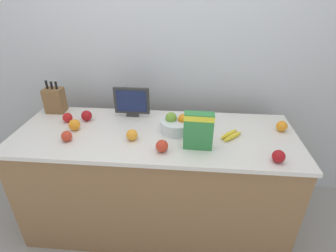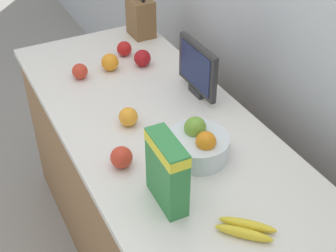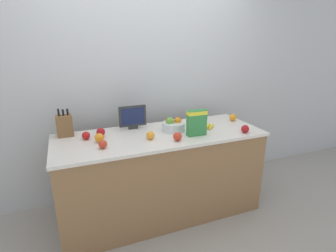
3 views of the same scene
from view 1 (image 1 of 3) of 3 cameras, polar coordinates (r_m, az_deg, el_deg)
The scene contains 16 objects.
ground_plane at distance 2.44m, azimuth -2.38°, elevation -19.64°, with size 14.00×14.00×0.00m, color gray.
wall_back at distance 2.27m, azimuth -1.14°, elevation 15.43°, with size 9.00×0.06×2.60m.
counter at distance 2.13m, azimuth -2.62°, elevation -11.74°, with size 2.01×0.75×0.88m.
knife_block at distance 2.33m, azimuth -23.43°, elevation 5.21°, with size 0.15×0.11×0.29m.
small_monitor at distance 2.07m, azimuth -7.91°, elevation 5.32°, with size 0.28×0.03×0.24m.
cereal_box at distance 1.65m, azimuth 6.66°, elevation -0.68°, with size 0.19×0.08×0.25m.
fruit_bowl at distance 1.87m, azimuth 1.84°, elevation 0.33°, with size 0.23×0.23×0.14m.
banana_bunch at distance 1.86m, azimuth 13.54°, elevation -1.99°, with size 0.17×0.18×0.03m.
apple_rightmost at distance 1.89m, azimuth -21.20°, elevation -2.09°, with size 0.07×0.07×0.07m, color red.
apple_rear at distance 2.12m, azimuth -17.31°, elevation 2.16°, with size 0.08×0.08×0.08m, color #A31419.
apple_front at distance 1.65m, azimuth -1.34°, elevation -4.37°, with size 0.08×0.08×0.08m, color red.
apple_by_knife_block at distance 2.14m, azimuth -21.02°, elevation 1.73°, with size 0.07×0.07×0.07m, color red.
apple_middle at distance 1.69m, azimuth 22.93°, elevation -6.10°, with size 0.08×0.08×0.08m, color #A31419.
orange_front_center at distance 2.01m, azimuth -19.69°, elevation 0.23°, with size 0.08×0.08×0.08m, color orange.
orange_mid_left at distance 2.05m, azimuth 23.52°, elevation -0.03°, with size 0.08×0.08×0.08m, color orange.
orange_back_center at distance 1.79m, azimuth -7.85°, elevation -1.93°, with size 0.08×0.08×0.08m, color orange.
Camera 1 is at (0.24, -1.60, 1.82)m, focal length 28.00 mm.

